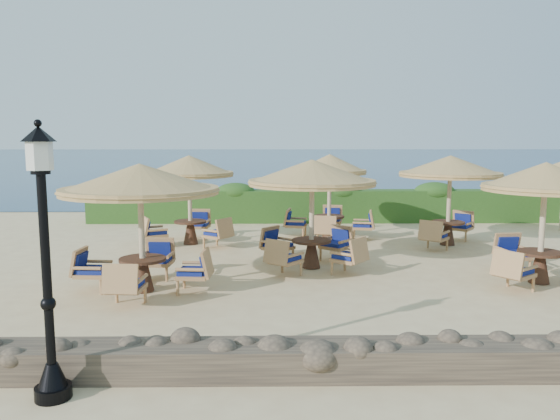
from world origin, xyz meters
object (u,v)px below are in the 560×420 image
(lamp_post, at_px, (47,275))
(cafe_set_1, at_px, (312,191))
(cafe_set_0, at_px, (141,199))
(cafe_set_5, at_px, (450,176))
(cafe_set_3, at_px, (189,182))
(cafe_set_4, at_px, (329,185))
(cafe_set_2, at_px, (544,198))

(lamp_post, bearing_deg, cafe_set_1, 61.40)
(cafe_set_0, height_order, cafe_set_5, same)
(cafe_set_3, xyz_separation_m, cafe_set_5, (7.65, -0.25, 0.17))
(cafe_set_4, bearing_deg, cafe_set_2, -53.70)
(cafe_set_1, bearing_deg, cafe_set_3, 138.07)
(cafe_set_0, relative_size, cafe_set_4, 1.13)
(cafe_set_2, relative_size, cafe_set_3, 1.00)
(cafe_set_2, bearing_deg, lamp_post, -148.60)
(cafe_set_3, bearing_deg, cafe_set_4, 13.25)
(cafe_set_0, relative_size, cafe_set_3, 1.18)
(cafe_set_0, bearing_deg, lamp_post, -90.06)
(cafe_set_2, bearing_deg, cafe_set_5, 98.73)
(cafe_set_0, bearing_deg, cafe_set_4, 53.48)
(lamp_post, distance_m, cafe_set_0, 4.70)
(cafe_set_1, relative_size, cafe_set_5, 1.04)
(lamp_post, relative_size, cafe_set_4, 1.15)
(cafe_set_2, height_order, cafe_set_3, same)
(cafe_set_0, height_order, cafe_set_2, same)
(cafe_set_1, xyz_separation_m, cafe_set_4, (0.84, 4.06, -0.21))
(lamp_post, xyz_separation_m, cafe_set_2, (8.54, 5.21, 0.32))
(cafe_set_0, bearing_deg, cafe_set_2, 3.54)
(cafe_set_4, relative_size, cafe_set_5, 0.97)
(cafe_set_1, height_order, cafe_set_5, same)
(cafe_set_1, relative_size, cafe_set_4, 1.08)
(lamp_post, height_order, cafe_set_0, lamp_post)
(cafe_set_5, bearing_deg, cafe_set_0, -148.63)
(cafe_set_2, bearing_deg, cafe_set_4, 126.30)
(lamp_post, relative_size, cafe_set_5, 1.11)
(cafe_set_3, bearing_deg, cafe_set_2, -28.56)
(cafe_set_3, height_order, cafe_set_5, same)
(cafe_set_1, height_order, cafe_set_4, same)
(cafe_set_0, bearing_deg, cafe_set_1, 28.72)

